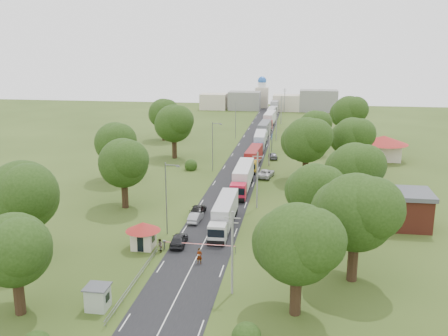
% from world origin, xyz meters
% --- Properties ---
extents(ground, '(260.00, 260.00, 0.00)m').
position_xyz_m(ground, '(0.00, 0.00, 0.00)').
color(ground, '#2F4316').
rests_on(ground, ground).
extents(road, '(8.00, 200.00, 0.04)m').
position_xyz_m(road, '(0.00, 20.00, 0.00)').
color(road, black).
rests_on(road, ground).
extents(boom_barrier, '(9.22, 0.35, 1.18)m').
position_xyz_m(boom_barrier, '(-1.36, -25.00, 0.89)').
color(boom_barrier, slate).
rests_on(boom_barrier, ground).
extents(guard_booth, '(4.40, 4.40, 3.45)m').
position_xyz_m(guard_booth, '(-7.20, -25.00, 2.16)').
color(guard_booth, beige).
rests_on(guard_booth, ground).
extents(kiosk, '(2.30, 2.30, 2.41)m').
position_xyz_m(kiosk, '(-7.00, -40.00, 1.23)').
color(kiosk, '#99A593').
rests_on(kiosk, ground).
extents(guard_rail, '(0.10, 17.00, 1.70)m').
position_xyz_m(guard_rail, '(-5.00, -35.00, 0.00)').
color(guard_rail, slate).
rests_on(guard_rail, ground).
extents(info_sign, '(0.12, 3.10, 4.10)m').
position_xyz_m(info_sign, '(5.20, 35.00, 3.00)').
color(info_sign, slate).
rests_on(info_sign, ground).
extents(pole_0, '(1.60, 0.24, 9.00)m').
position_xyz_m(pole_0, '(5.50, -35.00, 4.68)').
color(pole_0, gray).
rests_on(pole_0, ground).
extents(pole_1, '(1.60, 0.24, 9.00)m').
position_xyz_m(pole_1, '(5.50, -7.00, 4.68)').
color(pole_1, gray).
rests_on(pole_1, ground).
extents(pole_2, '(1.60, 0.24, 9.00)m').
position_xyz_m(pole_2, '(5.50, 21.00, 4.68)').
color(pole_2, gray).
rests_on(pole_2, ground).
extents(pole_3, '(1.60, 0.24, 9.00)m').
position_xyz_m(pole_3, '(5.50, 49.00, 4.68)').
color(pole_3, gray).
rests_on(pole_3, ground).
extents(pole_4, '(1.60, 0.24, 9.00)m').
position_xyz_m(pole_4, '(5.50, 77.00, 4.68)').
color(pole_4, gray).
rests_on(pole_4, ground).
extents(pole_5, '(1.60, 0.24, 9.00)m').
position_xyz_m(pole_5, '(5.50, 105.00, 4.68)').
color(pole_5, gray).
rests_on(pole_5, ground).
extents(lamp_0, '(2.03, 0.22, 10.00)m').
position_xyz_m(lamp_0, '(-5.35, -20.00, 5.55)').
color(lamp_0, slate).
rests_on(lamp_0, ground).
extents(lamp_1, '(2.03, 0.22, 10.00)m').
position_xyz_m(lamp_1, '(-5.35, 15.00, 5.55)').
color(lamp_1, slate).
rests_on(lamp_1, ground).
extents(lamp_2, '(2.03, 0.22, 10.00)m').
position_xyz_m(lamp_2, '(-5.35, 50.00, 5.55)').
color(lamp_2, slate).
rests_on(lamp_2, ground).
extents(tree_0, '(8.80, 8.80, 11.07)m').
position_xyz_m(tree_0, '(11.99, -37.84, 7.22)').
color(tree_0, '#382616').
rests_on(tree_0, ground).
extents(tree_1, '(9.60, 9.60, 12.05)m').
position_xyz_m(tree_1, '(17.99, -29.83, 7.85)').
color(tree_1, '#382616').
rests_on(tree_1, ground).
extents(tree_2, '(8.00, 8.00, 10.10)m').
position_xyz_m(tree_2, '(13.99, -17.86, 6.60)').
color(tree_2, '#382616').
rests_on(tree_2, ground).
extents(tree_3, '(8.80, 8.80, 11.07)m').
position_xyz_m(tree_3, '(19.99, -7.84, 7.22)').
color(tree_3, '#382616').
rests_on(tree_3, ground).
extents(tree_4, '(9.60, 9.60, 12.05)m').
position_xyz_m(tree_4, '(12.99, 10.17, 7.85)').
color(tree_4, '#382616').
rests_on(tree_4, ground).
extents(tree_5, '(8.80, 8.80, 11.07)m').
position_xyz_m(tree_5, '(21.99, 18.16, 7.22)').
color(tree_5, '#382616').
rests_on(tree_5, ground).
extents(tree_6, '(8.00, 8.00, 10.10)m').
position_xyz_m(tree_6, '(14.99, 35.14, 6.60)').
color(tree_6, '#382616').
rests_on(tree_6, ground).
extents(tree_7, '(9.60, 9.60, 12.05)m').
position_xyz_m(tree_7, '(23.99, 50.17, 7.85)').
color(tree_7, '#382616').
rests_on(tree_7, ground).
extents(tree_8, '(8.00, 8.00, 10.10)m').
position_xyz_m(tree_8, '(-14.01, -41.86, 6.60)').
color(tree_8, '#382616').
rests_on(tree_8, ground).
extents(tree_9, '(9.60, 9.60, 12.05)m').
position_xyz_m(tree_9, '(-20.01, -29.83, 7.85)').
color(tree_9, '#382616').
rests_on(tree_9, ground).
extents(tree_10, '(8.80, 8.80, 11.07)m').
position_xyz_m(tree_10, '(-15.01, -9.84, 7.22)').
color(tree_10, '#382616').
rests_on(tree_10, ground).
extents(tree_11, '(8.80, 8.80, 11.07)m').
position_xyz_m(tree_11, '(-22.01, 5.16, 7.22)').
color(tree_11, '#382616').
rests_on(tree_11, ground).
extents(tree_12, '(9.60, 9.60, 12.05)m').
position_xyz_m(tree_12, '(-16.01, 25.17, 7.85)').
color(tree_12, '#382616').
rests_on(tree_12, ground).
extents(tree_13, '(8.80, 8.80, 11.07)m').
position_xyz_m(tree_13, '(-24.01, 45.16, 7.22)').
color(tree_13, '#382616').
rests_on(tree_13, ground).
extents(house_brick, '(8.60, 6.60, 5.20)m').
position_xyz_m(house_brick, '(26.00, -12.00, 2.65)').
color(house_brick, maroon).
rests_on(house_brick, ground).
extents(house_cream, '(10.08, 10.08, 5.80)m').
position_xyz_m(house_cream, '(30.00, 30.00, 3.64)').
color(house_cream, beige).
rests_on(house_cream, ground).
extents(distant_town, '(52.00, 8.00, 8.00)m').
position_xyz_m(distant_town, '(0.68, 110.00, 3.49)').
color(distant_town, gray).
rests_on(distant_town, ground).
extents(church, '(5.00, 5.00, 12.30)m').
position_xyz_m(church, '(-4.00, 118.00, 5.39)').
color(church, beige).
rests_on(church, ground).
extents(truck_0, '(2.54, 13.88, 3.85)m').
position_xyz_m(truck_0, '(1.76, -16.16, 2.04)').
color(truck_0, silver).
rests_on(truck_0, ground).
extents(truck_1, '(2.73, 15.23, 4.22)m').
position_xyz_m(truck_1, '(2.14, 2.53, 2.24)').
color(truck_1, red).
rests_on(truck_1, ground).
extents(truck_2, '(2.90, 13.81, 3.82)m').
position_xyz_m(truck_2, '(2.32, 19.42, 2.02)').
color(truck_2, '#BB8616').
rests_on(truck_2, ground).
extents(truck_3, '(2.87, 14.51, 4.01)m').
position_xyz_m(truck_3, '(2.20, 36.60, 2.13)').
color(truck_3, navy).
rests_on(truck_3, ground).
extents(truck_4, '(3.03, 14.62, 4.04)m').
position_xyz_m(truck_4, '(2.00, 53.31, 2.14)').
color(truck_4, '#BABABA').
rests_on(truck_4, ground).
extents(truck_5, '(3.20, 15.37, 4.25)m').
position_xyz_m(truck_5, '(2.20, 71.65, 2.25)').
color(truck_5, '#A5192A').
rests_on(truck_5, ground).
extents(truck_6, '(2.37, 13.54, 3.76)m').
position_xyz_m(truck_6, '(1.81, 86.19, 1.99)').
color(truck_6, '#276938').
rests_on(truck_6, ground).
extents(truck_7, '(3.01, 15.78, 4.37)m').
position_xyz_m(truck_7, '(2.00, 105.63, 2.32)').
color(truck_7, '#B8B8B8').
rests_on(truck_7, ground).
extents(car_lane_front, '(2.09, 4.69, 1.57)m').
position_xyz_m(car_lane_front, '(-3.00, -23.50, 0.78)').
color(car_lane_front, black).
rests_on(car_lane_front, ground).
extents(car_lane_mid, '(1.71, 4.28, 1.38)m').
position_xyz_m(car_lane_mid, '(-2.71, -14.60, 0.69)').
color(car_lane_mid, '#97999F').
rests_on(car_lane_mid, ground).
extents(car_lane_rear, '(2.28, 5.16, 1.47)m').
position_xyz_m(car_lane_rear, '(-3.00, -11.54, 0.74)').
color(car_lane_rear, black).
rests_on(car_lane_rear, ground).
extents(car_verge_near, '(3.51, 5.98, 1.56)m').
position_xyz_m(car_verge_near, '(5.50, 11.59, 0.78)').
color(car_verge_near, silver).
rests_on(car_verge_near, ground).
extents(car_verge_far, '(2.56, 4.46, 1.43)m').
position_xyz_m(car_verge_far, '(5.94, 27.52, 0.71)').
color(car_verge_far, slate).
rests_on(car_verge_far, ground).
extents(pedestrian_near, '(0.70, 0.46, 1.91)m').
position_xyz_m(pedestrian_near, '(0.71, -28.50, 0.96)').
color(pedestrian_near, gray).
rests_on(pedestrian_near, ground).
extents(pedestrian_booth, '(1.01, 1.05, 1.70)m').
position_xyz_m(pedestrian_booth, '(-4.80, -26.00, 0.85)').
color(pedestrian_booth, gray).
rests_on(pedestrian_booth, ground).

